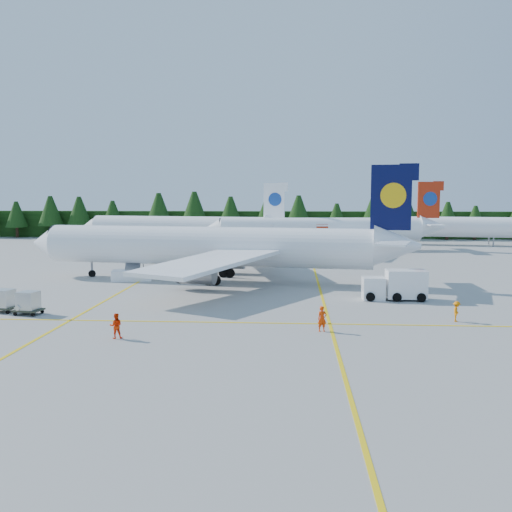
# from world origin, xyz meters

# --- Properties ---
(ground) EXTENTS (320.00, 320.00, 0.00)m
(ground) POSITION_xyz_m (0.00, 0.00, 0.00)
(ground) COLOR #979792
(ground) RESTS_ON ground
(taxi_stripe_a) EXTENTS (0.25, 120.00, 0.01)m
(taxi_stripe_a) POSITION_xyz_m (-14.00, 20.00, 0.01)
(taxi_stripe_a) COLOR yellow
(taxi_stripe_a) RESTS_ON ground
(taxi_stripe_b) EXTENTS (0.25, 120.00, 0.01)m
(taxi_stripe_b) POSITION_xyz_m (6.00, 20.00, 0.01)
(taxi_stripe_b) COLOR yellow
(taxi_stripe_b) RESTS_ON ground
(taxi_stripe_cross) EXTENTS (80.00, 0.25, 0.01)m
(taxi_stripe_cross) POSITION_xyz_m (0.00, -6.00, 0.01)
(taxi_stripe_cross) COLOR yellow
(taxi_stripe_cross) RESTS_ON ground
(treeline_hedge) EXTENTS (220.00, 4.00, 6.00)m
(treeline_hedge) POSITION_xyz_m (0.00, 82.00, 3.00)
(treeline_hedge) COLOR black
(treeline_hedge) RESTS_ON ground
(airliner_navy) EXTENTS (43.83, 35.81, 12.80)m
(airliner_navy) POSITION_xyz_m (-7.37, 15.20, 3.85)
(airliner_navy) COLOR white
(airliner_navy) RESTS_ON ground
(airliner_red) EXTENTS (41.26, 33.82, 12.00)m
(airliner_red) POSITION_xyz_m (7.34, 51.97, 3.61)
(airliner_red) COLOR white
(airliner_red) RESTS_ON ground
(airliner_far_left) EXTENTS (40.36, 11.20, 11.85)m
(airliner_far_left) POSITION_xyz_m (-19.78, 59.08, 3.72)
(airliner_far_left) COLOR white
(airliner_far_left) RESTS_ON ground
(airliner_far_right) EXTENTS (39.20, 9.67, 11.46)m
(airliner_far_right) POSITION_xyz_m (38.16, 63.93, 3.59)
(airliner_far_right) COLOR white
(airliner_far_right) RESTS_ON ground
(airstairs) EXTENTS (4.82, 6.54, 4.03)m
(airstairs) POSITION_xyz_m (-15.12, 15.13, 0.88)
(airstairs) COLOR white
(airstairs) RESTS_ON ground
(service_truck) EXTENTS (5.78, 2.21, 2.78)m
(service_truck) POSITION_xyz_m (12.60, 4.50, 1.38)
(service_truck) COLOR silver
(service_truck) RESTS_ON ground
(uld_pair) EXTENTS (4.78, 2.74, 1.58)m
(uld_pair) POSITION_xyz_m (-19.47, -3.69, 1.06)
(uld_pair) COLOR #36392A
(uld_pair) RESTS_ON ground
(crew_a) EXTENTS (0.76, 0.61, 1.82)m
(crew_a) POSITION_xyz_m (5.30, -8.37, 0.91)
(crew_a) COLOR #F13905
(crew_a) RESTS_ON ground
(crew_b) EXTENTS (0.97, 0.84, 1.72)m
(crew_b) POSITION_xyz_m (-8.72, -11.28, 0.86)
(crew_b) COLOR #FF3105
(crew_b) RESTS_ON ground
(crew_c) EXTENTS (0.66, 0.78, 1.58)m
(crew_c) POSITION_xyz_m (15.75, -4.54, 0.79)
(crew_c) COLOR orange
(crew_c) RESTS_ON ground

